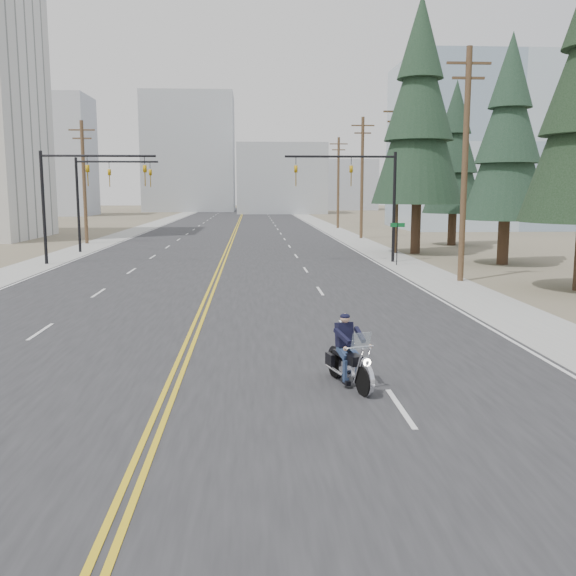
# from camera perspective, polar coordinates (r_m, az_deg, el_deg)

# --- Properties ---
(ground_plane) EXTENTS (400.00, 400.00, 0.00)m
(ground_plane) POSITION_cam_1_polar(r_m,az_deg,el_deg) (10.11, -14.45, -18.44)
(ground_plane) COLOR #776D56
(ground_plane) RESTS_ON ground
(road) EXTENTS (20.00, 200.00, 0.01)m
(road) POSITION_cam_1_polar(r_m,az_deg,el_deg) (78.98, -4.62, 5.29)
(road) COLOR #303033
(road) RESTS_ON ground
(sidewalk_left) EXTENTS (3.00, 200.00, 0.01)m
(sidewalk_left) POSITION_cam_1_polar(r_m,az_deg,el_deg) (80.09, -12.91, 5.14)
(sidewalk_left) COLOR #A5A5A0
(sidewalk_left) RESTS_ON ground
(sidewalk_right) EXTENTS (3.00, 200.00, 0.01)m
(sidewalk_right) POSITION_cam_1_polar(r_m,az_deg,el_deg) (79.54, 3.73, 5.32)
(sidewalk_right) COLOR #A5A5A0
(sidewalk_right) RESTS_ON ground
(traffic_mast_left) EXTENTS (7.10, 0.26, 7.00)m
(traffic_mast_left) POSITION_cam_1_polar(r_m,az_deg,el_deg) (42.25, -18.36, 8.70)
(traffic_mast_left) COLOR black
(traffic_mast_left) RESTS_ON ground
(traffic_mast_right) EXTENTS (7.10, 0.26, 7.00)m
(traffic_mast_right) POSITION_cam_1_polar(r_m,az_deg,el_deg) (41.44, 6.69, 9.09)
(traffic_mast_right) COLOR black
(traffic_mast_right) RESTS_ON ground
(traffic_mast_far) EXTENTS (6.10, 0.26, 7.00)m
(traffic_mast_far) POSITION_cam_1_polar(r_m,az_deg,el_deg) (50.10, -16.35, 8.64)
(traffic_mast_far) COLOR black
(traffic_mast_far) RESTS_ON ground
(street_sign) EXTENTS (0.90, 0.06, 2.62)m
(street_sign) POSITION_cam_1_polar(r_m,az_deg,el_deg) (39.93, 9.69, 4.54)
(street_sign) COLOR black
(street_sign) RESTS_ON ground
(utility_pole_b) EXTENTS (2.20, 0.30, 11.50)m
(utility_pole_b) POSITION_cam_1_polar(r_m,az_deg,el_deg) (33.57, 15.46, 10.75)
(utility_pole_b) COLOR brown
(utility_pole_b) RESTS_ON ground
(utility_pole_c) EXTENTS (2.20, 0.30, 11.00)m
(utility_pole_c) POSITION_cam_1_polar(r_m,az_deg,el_deg) (48.02, 9.67, 9.90)
(utility_pole_c) COLOR brown
(utility_pole_c) RESTS_ON ground
(utility_pole_d) EXTENTS (2.20, 0.30, 11.50)m
(utility_pole_d) POSITION_cam_1_polar(r_m,az_deg,el_deg) (62.74, 6.60, 9.87)
(utility_pole_d) COLOR brown
(utility_pole_d) RESTS_ON ground
(utility_pole_e) EXTENTS (2.20, 0.30, 11.00)m
(utility_pole_e) POSITION_cam_1_polar(r_m,az_deg,el_deg) (79.54, 4.49, 9.44)
(utility_pole_e) COLOR brown
(utility_pole_e) RESTS_ON ground
(utility_pole_left) EXTENTS (2.20, 0.30, 10.50)m
(utility_pole_left) POSITION_cam_1_polar(r_m,az_deg,el_deg) (58.63, -17.68, 9.12)
(utility_pole_left) COLOR brown
(utility_pole_left) RESTS_ON ground
(glass_building) EXTENTS (24.00, 16.00, 20.00)m
(glass_building) POSITION_cam_1_polar(r_m,az_deg,el_deg) (84.55, 18.03, 11.90)
(glass_building) COLOR #9EB5CC
(glass_building) RESTS_ON ground
(haze_bldg_a) EXTENTS (14.00, 12.00, 22.00)m
(haze_bldg_a) POSITION_cam_1_polar(r_m,az_deg,el_deg) (129.37, -20.18, 10.95)
(haze_bldg_a) COLOR #B7BCC6
(haze_bldg_a) RESTS_ON ground
(haze_bldg_b) EXTENTS (18.00, 14.00, 14.00)m
(haze_bldg_b) POSITION_cam_1_polar(r_m,az_deg,el_deg) (133.99, -0.63, 9.66)
(haze_bldg_b) COLOR #ADB2B7
(haze_bldg_b) RESTS_ON ground
(haze_bldg_c) EXTENTS (16.00, 12.00, 18.00)m
(haze_bldg_c) POSITION_cam_1_polar(r_m,az_deg,el_deg) (124.86, 14.79, 10.38)
(haze_bldg_c) COLOR #B7BCC6
(haze_bldg_c) RESTS_ON ground
(haze_bldg_d) EXTENTS (20.00, 15.00, 26.00)m
(haze_bldg_d) POSITION_cam_1_polar(r_m,az_deg,el_deg) (149.71, -8.74, 11.75)
(haze_bldg_d) COLOR #ADB2B7
(haze_bldg_d) RESTS_ON ground
(haze_bldg_e) EXTENTS (14.00, 14.00, 12.00)m
(haze_bldg_e) POSITION_cam_1_polar(r_m,az_deg,el_deg) (160.50, 5.11, 9.10)
(haze_bldg_e) COLOR #B7BCC6
(haze_bldg_e) RESTS_ON ground
(haze_bldg_f) EXTENTS (12.00, 12.00, 16.00)m
(haze_bldg_f) POSITION_cam_1_polar(r_m,az_deg,el_deg) (148.25, -24.05, 9.21)
(haze_bldg_f) COLOR #ADB2B7
(haze_bldg_f) RESTS_ON ground
(motorcyclist) EXTENTS (1.52, 2.35, 1.70)m
(motorcyclist) POSITION_cam_1_polar(r_m,az_deg,el_deg) (15.10, 5.52, -5.63)
(motorcyclist) COLOR black
(motorcyclist) RESTS_ON ground
(conifer_mid) EXTENTS (5.25, 5.25, 14.00)m
(conifer_mid) POSITION_cam_1_polar(r_m,az_deg,el_deg) (42.30, 19.03, 12.88)
(conifer_mid) COLOR #382619
(conifer_mid) RESTS_ON ground
(conifer_tall) EXTENTS (6.57, 6.57, 18.24)m
(conifer_tall) POSITION_cam_1_polar(r_m,az_deg,el_deg) (48.31, 11.59, 15.48)
(conifer_tall) COLOR #382619
(conifer_tall) RESTS_ON ground
(conifer_far) EXTENTS (5.08, 5.08, 13.61)m
(conifer_far) POSITION_cam_1_polar(r_m,az_deg,el_deg) (56.31, 14.62, 11.66)
(conifer_far) COLOR #382619
(conifer_far) RESTS_ON ground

